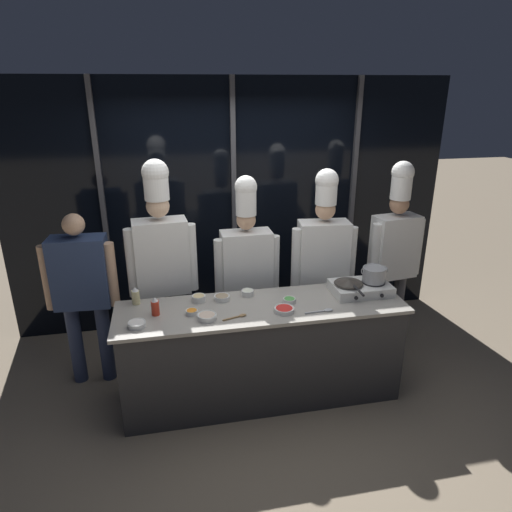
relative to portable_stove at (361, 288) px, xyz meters
name	(u,v)px	position (x,y,z in m)	size (l,w,h in m)	color
ground_plane	(261,394)	(-0.90, -0.08, -0.93)	(24.00, 24.00, 0.00)	#7F705B
window_wall_back	(234,207)	(-0.90, 1.42, 0.42)	(4.80, 0.09, 2.70)	black
demo_counter	(262,352)	(-0.90, -0.08, -0.49)	(2.41, 0.66, 0.89)	#2D2D30
portable_stove	(361,288)	(0.00, 0.00, 0.00)	(0.51, 0.35, 0.10)	silver
frying_pan	(349,282)	(-0.12, 0.00, 0.07)	(0.25, 0.44, 0.04)	#38332D
stock_pot	(374,274)	(0.12, 0.00, 0.12)	(0.23, 0.20, 0.13)	#93969B
squeeze_bottle_chili	(155,307)	(-1.77, -0.06, 0.03)	(0.06, 0.06, 0.15)	red
squeeze_bottle_oil	(136,296)	(-1.93, 0.17, 0.03)	(0.07, 0.07, 0.15)	beige
prep_bowl_ginger	(199,298)	(-1.41, 0.11, -0.02)	(0.12, 0.12, 0.06)	white
prep_bowl_rice	(137,324)	(-1.91, -0.23, -0.02)	(0.14, 0.14, 0.04)	white
prep_bowl_chicken	(207,316)	(-1.37, -0.22, -0.02)	(0.15, 0.15, 0.04)	white
prep_bowl_bean_sprouts	(248,292)	(-0.99, 0.14, -0.02)	(0.11, 0.11, 0.05)	white
prep_bowl_scallions	(289,300)	(-0.67, -0.06, -0.02)	(0.11, 0.11, 0.04)	white
prep_bowl_bell_pepper	(284,309)	(-0.75, -0.22, -0.03)	(0.17, 0.17, 0.04)	white
prep_bowl_carrots	(192,312)	(-1.49, -0.12, -0.02)	(0.10, 0.10, 0.04)	white
prep_bowl_mushrooms	(222,297)	(-1.22, 0.10, -0.02)	(0.14, 0.14, 0.04)	white
serving_spoon_slotted	(239,316)	(-1.12, -0.23, -0.04)	(0.20, 0.08, 0.02)	olive
serving_spoon_solid	(324,311)	(-0.43, -0.27, -0.04)	(0.24, 0.05, 0.02)	#B2B5BA
person_guest	(82,285)	(-2.39, 0.46, 0.03)	(0.62, 0.27, 1.61)	#2D3856
chef_head	(162,257)	(-1.70, 0.48, 0.24)	(0.62, 0.28, 2.04)	#4C4C51
chef_sous	(247,264)	(-0.93, 0.52, 0.10)	(0.62, 0.25, 1.86)	#2D3856
chef_line	(323,256)	(-0.19, 0.46, 0.15)	(0.62, 0.29, 1.91)	#4C4C51
chef_pastry	(395,246)	(0.58, 0.52, 0.17)	(0.59, 0.30, 1.94)	#4C4C51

